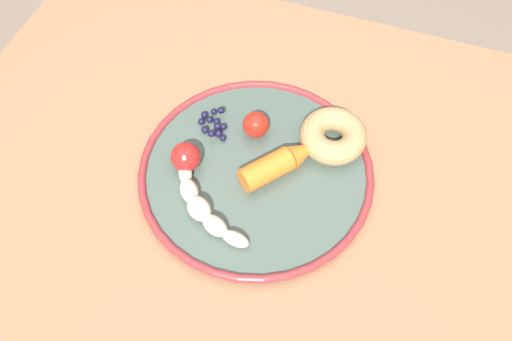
# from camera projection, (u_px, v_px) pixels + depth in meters

# --- Properties ---
(ground_plane) EXTENTS (6.00, 6.00, 0.00)m
(ground_plane) POSITION_uv_depth(u_px,v_px,m) (280.00, 321.00, 1.40)
(ground_plane) COLOR #806D5F
(dining_table) EXTENTS (1.11, 0.71, 0.75)m
(dining_table) POSITION_uv_depth(u_px,v_px,m) (295.00, 207.00, 0.85)
(dining_table) COLOR #996E4C
(dining_table) RESTS_ON ground_plane
(plate) EXTENTS (0.34, 0.34, 0.02)m
(plate) POSITION_uv_depth(u_px,v_px,m) (256.00, 172.00, 0.76)
(plate) COLOR #485950
(plate) RESTS_ON dining_table
(banana) EXTENTS (0.14, 0.11, 0.03)m
(banana) POSITION_uv_depth(u_px,v_px,m) (203.00, 207.00, 0.71)
(banana) COLOR beige
(banana) RESTS_ON plate
(carrot_orange) EXTENTS (0.11, 0.12, 0.04)m
(carrot_orange) POSITION_uv_depth(u_px,v_px,m) (282.00, 162.00, 0.74)
(carrot_orange) COLOR orange
(carrot_orange) RESTS_ON plate
(donut) EXTENTS (0.13, 0.13, 0.04)m
(donut) POSITION_uv_depth(u_px,v_px,m) (333.00, 136.00, 0.77)
(donut) COLOR tan
(donut) RESTS_ON plate
(blueberry_pile) EXTENTS (0.05, 0.06, 0.02)m
(blueberry_pile) POSITION_uv_depth(u_px,v_px,m) (214.00, 124.00, 0.79)
(blueberry_pile) COLOR #191638
(blueberry_pile) RESTS_ON plate
(tomato_near) EXTENTS (0.04, 0.04, 0.04)m
(tomato_near) POSITION_uv_depth(u_px,v_px,m) (256.00, 125.00, 0.78)
(tomato_near) COLOR red
(tomato_near) RESTS_ON plate
(tomato_mid) EXTENTS (0.04, 0.04, 0.04)m
(tomato_mid) POSITION_uv_depth(u_px,v_px,m) (186.00, 157.00, 0.74)
(tomato_mid) COLOR red
(tomato_mid) RESTS_ON plate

